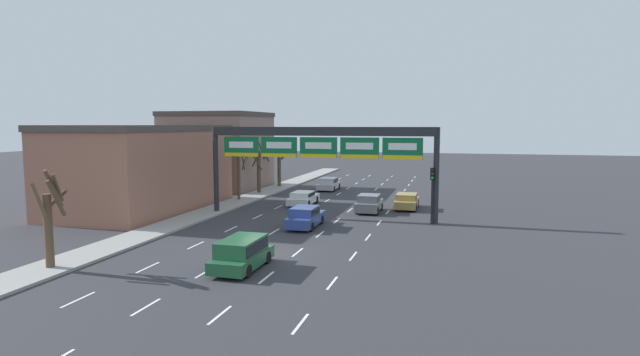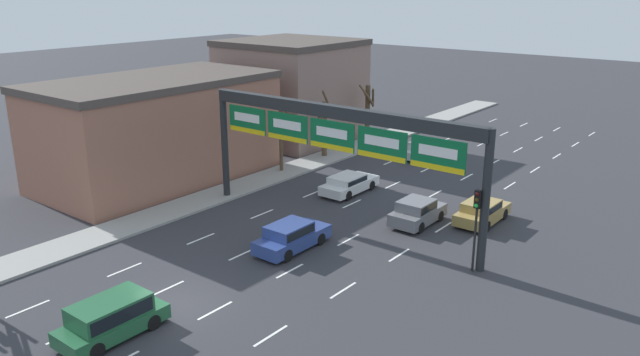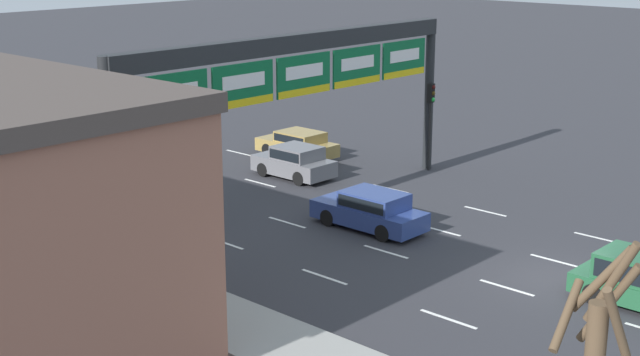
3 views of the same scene
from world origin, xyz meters
TOP-DOWN VIEW (x-y plane):
  - ground_plane at (0.00, 0.00)m, footprint 220.00×220.00m
  - sidewalk_left at (-9.65, 0.00)m, footprint 2.80×110.00m
  - lane_dashes at (-0.00, 13.50)m, footprint 10.02×67.00m
  - sign_gantry at (-0.00, 11.89)m, footprint 18.54×0.70m
  - building_near at (-15.89, 11.83)m, footprint 9.06×16.97m
  - building_far at (-16.55, 27.42)m, footprint 10.40×10.44m
  - car_silver at (-3.43, 28.59)m, footprint 1.94×4.23m
  - car_white at (-3.13, 17.69)m, footprint 1.94×4.60m
  - suv_green at (-0.09, -2.97)m, footprint 1.95×4.40m
  - car_blue at (-0.02, 8.05)m, footprint 1.85×4.60m
  - car_grey at (3.43, 15.48)m, footprint 1.92×3.92m
  - car_gold at (6.35, 18.09)m, footprint 1.91×4.28m
  - traffic_light_near_gantry at (8.78, 11.63)m, footprint 0.30×0.35m
  - tree_bare_closest at (-9.97, 23.82)m, footprint 1.66×1.71m
  - tree_bare_second at (-9.88, 18.50)m, footprint 1.08×1.77m
  - tree_bare_furthest at (-9.79, 29.78)m, footprint 1.40×1.72m

SIDE VIEW (x-z plane):
  - ground_plane at x=0.00m, z-range 0.00..0.00m
  - lane_dashes at x=0.00m, z-range 0.00..0.01m
  - sidewalk_left at x=-9.65m, z-range 0.00..0.15m
  - car_white at x=-3.13m, z-range 0.06..1.32m
  - car_gold at x=6.35m, z-range 0.05..1.43m
  - car_silver at x=-3.43m, z-range 0.05..1.49m
  - car_blue at x=-0.02m, z-range 0.05..1.56m
  - car_grey at x=3.43m, z-range 0.04..1.57m
  - suv_green at x=-0.09m, z-range 0.10..1.71m
  - tree_bare_closest at x=-9.97m, z-range 0.05..5.50m
  - tree_bare_furthest at x=-9.79m, z-range 0.34..5.57m
  - tree_bare_second at x=-9.88m, z-range 0.07..5.91m
  - traffic_light_near_gantry at x=8.78m, z-range 0.93..5.17m
  - building_near at x=-15.89m, z-range 0.01..7.40m
  - building_far at x=-16.55m, z-range 0.01..8.91m
  - sign_gantry at x=0.00m, z-range 2.34..9.59m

